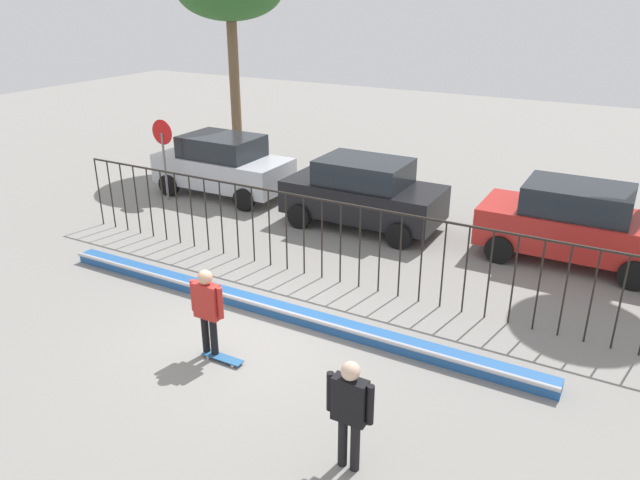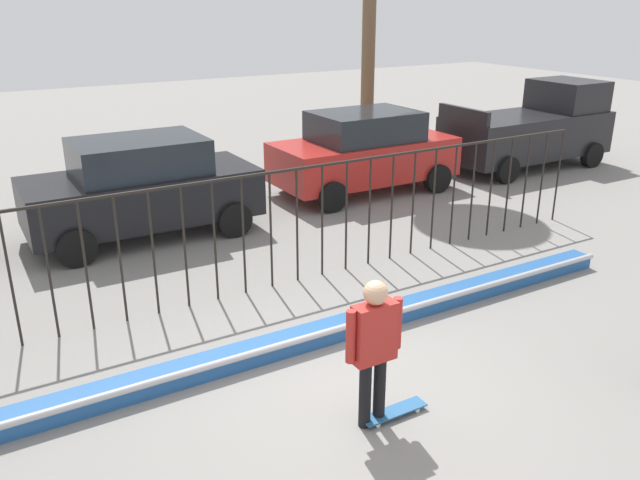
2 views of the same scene
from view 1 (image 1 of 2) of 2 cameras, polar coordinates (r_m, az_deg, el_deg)
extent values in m
plane|color=gray|center=(11.58, -7.37, -9.46)|extent=(60.00, 60.00, 0.00)
cube|color=#235699|center=(12.35, -4.16, -6.52)|extent=(11.00, 0.36, 0.22)
cylinder|color=#B2B2B7|center=(12.17, -4.64, -6.42)|extent=(11.00, 0.09, 0.09)
cylinder|color=black|center=(17.74, -20.10, 4.28)|extent=(0.04, 0.04, 1.90)
cylinder|color=black|center=(17.40, -19.07, 4.08)|extent=(0.04, 0.04, 1.90)
cylinder|color=black|center=(17.06, -18.00, 3.86)|extent=(0.04, 0.04, 1.90)
cylinder|color=black|center=(16.74, -16.89, 3.64)|extent=(0.04, 0.04, 1.90)
cylinder|color=black|center=(16.42, -15.74, 3.41)|extent=(0.04, 0.04, 1.90)
cylinder|color=black|center=(16.10, -14.54, 3.16)|extent=(0.04, 0.04, 1.90)
cylinder|color=black|center=(15.80, -13.30, 2.91)|extent=(0.04, 0.04, 1.90)
cylinder|color=black|center=(15.50, -12.01, 2.64)|extent=(0.04, 0.04, 1.90)
cylinder|color=black|center=(15.21, -10.67, 2.36)|extent=(0.04, 0.04, 1.90)
cylinder|color=black|center=(14.93, -9.28, 2.07)|extent=(0.04, 0.04, 1.90)
cylinder|color=black|center=(14.66, -7.83, 1.77)|extent=(0.04, 0.04, 1.90)
cylinder|color=black|center=(14.40, -6.34, 1.45)|extent=(0.04, 0.04, 1.90)
cylinder|color=black|center=(14.15, -4.79, 1.13)|extent=(0.04, 0.04, 1.90)
cylinder|color=black|center=(13.91, -3.19, 0.79)|extent=(0.04, 0.04, 1.90)
cylinder|color=black|center=(13.69, -1.53, 0.44)|extent=(0.04, 0.04, 1.90)
cylinder|color=black|center=(13.47, 0.18, 0.07)|extent=(0.04, 0.04, 1.90)
cylinder|color=black|center=(13.27, 1.94, -0.30)|extent=(0.04, 0.04, 1.90)
cylinder|color=black|center=(13.08, 3.76, -0.69)|extent=(0.04, 0.04, 1.90)
cylinder|color=black|center=(12.91, 5.63, -1.08)|extent=(0.04, 0.04, 1.90)
cylinder|color=black|center=(12.75, 7.55, -1.49)|extent=(0.04, 0.04, 1.90)
cylinder|color=black|center=(12.61, 9.51, -1.90)|extent=(0.04, 0.04, 1.90)
cylinder|color=black|center=(12.48, 11.52, -2.32)|extent=(0.04, 0.04, 1.90)
cylinder|color=black|center=(12.37, 13.57, -2.75)|extent=(0.04, 0.04, 1.90)
cylinder|color=black|center=(12.27, 15.65, -3.18)|extent=(0.04, 0.04, 1.90)
cylinder|color=black|center=(12.19, 17.77, -3.61)|extent=(0.04, 0.04, 1.90)
cylinder|color=black|center=(12.13, 19.91, -4.04)|extent=(0.04, 0.04, 1.90)
cylinder|color=black|center=(12.09, 22.07, -4.46)|extent=(0.04, 0.04, 1.90)
cylinder|color=black|center=(12.07, 24.25, -4.89)|extent=(0.04, 0.04, 1.90)
cylinder|color=black|center=(12.06, 26.44, -5.31)|extent=(0.04, 0.04, 1.90)
cube|color=black|center=(13.14, 0.18, 3.81)|extent=(14.00, 0.04, 0.04)
cylinder|color=black|center=(11.11, -10.72, -8.81)|extent=(0.13, 0.13, 0.79)
cylinder|color=black|center=(11.01, -9.95, -9.08)|extent=(0.13, 0.13, 0.79)
cube|color=#B22823|center=(10.70, -10.61, -5.65)|extent=(0.48, 0.21, 0.65)
sphere|color=tan|center=(10.50, -10.78, -3.46)|extent=(0.26, 0.26, 0.26)
cylinder|color=#B22823|center=(10.86, -11.82, -5.11)|extent=(0.10, 0.10, 0.58)
cylinder|color=#B22823|center=(10.52, -9.38, -5.87)|extent=(0.10, 0.10, 0.58)
cube|color=#26598C|center=(11.06, -9.15, -10.87)|extent=(0.80, 0.20, 0.02)
cylinder|color=silver|center=(10.99, -7.76, -11.26)|extent=(0.05, 0.03, 0.05)
cylinder|color=silver|center=(10.89, -8.24, -11.63)|extent=(0.05, 0.03, 0.05)
cylinder|color=silver|center=(11.27, -10.01, -10.45)|extent=(0.05, 0.03, 0.05)
cylinder|color=silver|center=(11.18, -10.50, -10.80)|extent=(0.05, 0.03, 0.05)
cylinder|color=black|center=(8.71, 2.15, -18.42)|extent=(0.13, 0.13, 0.79)
cylinder|color=black|center=(8.65, 3.33, -18.80)|extent=(0.13, 0.13, 0.79)
cube|color=black|center=(8.22, 2.83, -14.82)|extent=(0.48, 0.21, 0.65)
sphere|color=beige|center=(7.95, 2.89, -12.22)|extent=(0.26, 0.26, 0.26)
cylinder|color=black|center=(8.31, 0.97, -14.06)|extent=(0.10, 0.10, 0.58)
cylinder|color=black|center=(8.11, 4.75, -15.21)|extent=(0.10, 0.10, 0.58)
cube|color=#B7BABF|center=(19.51, -9.09, 6.50)|extent=(4.30, 1.90, 0.90)
cube|color=#1E2328|center=(19.31, -9.24, 8.72)|extent=(2.37, 1.71, 0.66)
cylinder|color=black|center=(19.56, -3.90, 5.40)|extent=(0.68, 0.22, 0.68)
cylinder|color=black|center=(18.07, -7.16, 3.81)|extent=(0.68, 0.22, 0.68)
cylinder|color=black|center=(21.23, -10.60, 6.45)|extent=(0.68, 0.22, 0.68)
cylinder|color=black|center=(19.87, -14.04, 5.04)|extent=(0.68, 0.22, 0.68)
cube|color=black|center=(16.61, 4.07, 3.86)|extent=(4.30, 1.90, 0.90)
cube|color=#1E2328|center=(16.38, 4.15, 6.45)|extent=(2.37, 1.71, 0.66)
cylinder|color=black|center=(17.08, 9.84, 2.52)|extent=(0.68, 0.22, 0.68)
cylinder|color=black|center=(15.41, 7.43, 0.42)|extent=(0.68, 0.22, 0.68)
cylinder|color=black|center=(18.17, 1.14, 4.09)|extent=(0.68, 0.22, 0.68)
cylinder|color=black|center=(16.61, -1.94, 2.27)|extent=(0.68, 0.22, 0.68)
cube|color=#B2231E|center=(15.63, 22.70, 0.87)|extent=(4.30, 1.90, 0.90)
cube|color=#1E2328|center=(15.38, 23.13, 3.57)|extent=(2.37, 1.71, 0.66)
cylinder|color=black|center=(16.63, 27.86, -0.45)|extent=(0.68, 0.22, 0.68)
cylinder|color=black|center=(14.86, 27.48, -2.97)|extent=(0.68, 0.22, 0.68)
cylinder|color=black|center=(16.84, 18.04, 1.41)|extent=(0.68, 0.22, 0.68)
cylinder|color=black|center=(15.10, 16.51, -0.85)|extent=(0.68, 0.22, 0.68)
cylinder|color=slate|center=(19.30, -14.39, 6.69)|extent=(0.07, 0.07, 2.10)
cylinder|color=red|center=(19.06, -14.66, 9.80)|extent=(0.76, 0.02, 0.76)
cylinder|color=brown|center=(22.45, -7.98, 13.23)|extent=(0.36, 0.36, 5.07)
camera|label=2|loc=(10.13, -46.92, 5.58)|focal=36.42mm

